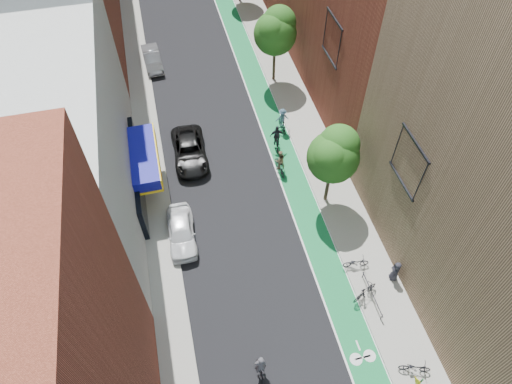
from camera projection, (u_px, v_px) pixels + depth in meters
ground at (288, 357)px, 25.21m from camera, size 160.00×160.00×0.00m
bike_lane at (251, 69)px, 41.68m from camera, size 2.00×68.00×0.01m
sidewalk_left at (140, 85)px, 40.14m from camera, size 2.00×68.00×0.15m
sidewalk_right at (277, 65)px, 42.00m from camera, size 3.00×68.00×0.15m
building_left_near_red at (21, 380)px, 16.75m from camera, size 8.00×10.00×16.00m
building_left_white at (54, 139)px, 27.46m from camera, size 8.00×20.00×12.00m
tree_near at (334, 154)px, 28.55m from camera, size 3.40×3.36×6.42m
tree_mid at (276, 30)px, 36.91m from camera, size 3.55×3.53×6.74m
parked_car_white at (181, 232)px, 29.58m from camera, size 1.91×4.42×1.49m
parked_car_black at (190, 151)px, 34.16m from camera, size 2.54×5.31×1.46m
parked_car_silver at (152, 59)px, 41.51m from camera, size 1.72×4.31×1.39m
cyclist_lead at (261, 369)px, 24.05m from camera, size 0.68×1.56×2.17m
cyclist_lane_near at (280, 164)px, 33.23m from camera, size 0.85×1.88×1.97m
cyclist_lane_mid at (277, 139)px, 34.69m from camera, size 1.13×1.60×2.17m
cyclist_lane_far at (282, 121)px, 36.01m from camera, size 1.09×1.72×2.00m
parked_bike_near at (415, 367)px, 24.28m from camera, size 1.79×1.11×0.89m
parked_bike_mid at (365, 291)px, 26.94m from camera, size 1.90×1.23×1.11m
parked_bike_far at (356, 263)px, 28.32m from camera, size 1.69×0.78×0.86m
pedestrian at (396, 271)px, 27.50m from camera, size 0.70×0.90×1.63m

